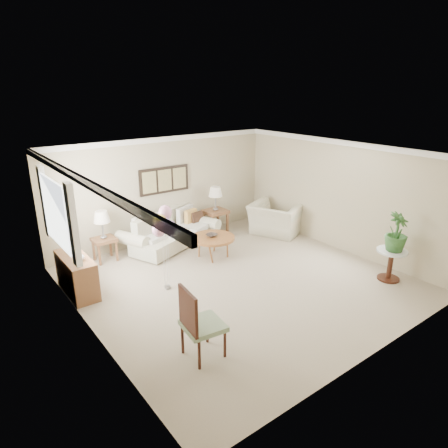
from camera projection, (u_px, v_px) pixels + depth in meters
name	position (u px, v px, depth m)	size (l,w,h in m)	color
ground_plane	(239.00, 281.00, 8.11)	(6.00, 6.00, 0.00)	tan
room_shell	(233.00, 204.00, 7.58)	(6.04, 6.04, 2.60)	#C0AF88
wall_art_triptych	(164.00, 180.00, 9.83)	(1.35, 0.06, 0.65)	black
sofa	(170.00, 233.00, 9.75)	(2.59, 1.58, 0.85)	beige
end_table_left	(104.00, 242.00, 8.91)	(0.50, 0.45, 0.54)	brown
end_table_right	(216.00, 214.00, 10.59)	(0.58, 0.53, 0.64)	brown
lamp_left	(102.00, 218.00, 8.72)	(0.36, 0.36, 0.64)	gray
lamp_right	(215.00, 192.00, 10.39)	(0.36, 0.36, 0.63)	gray
coffee_table	(213.00, 238.00, 9.09)	(0.99, 0.99, 0.50)	brown
decor_bowl	(212.00, 235.00, 9.08)	(0.25, 0.25, 0.06)	#2F2621
armchair	(276.00, 219.00, 10.57)	(1.26, 1.10, 0.82)	beige
side_table	(391.00, 257.00, 8.02)	(0.60, 0.60, 0.65)	silver
potted_plant	(397.00, 232.00, 7.82)	(0.44, 0.44, 0.78)	#25521C
accent_chair	(198.00, 322.00, 5.66)	(0.62, 0.62, 1.14)	gray
credenza	(77.00, 275.00, 7.55)	(0.46, 1.20, 0.74)	brown
vase_white	(79.00, 256.00, 7.23)	(0.18, 0.18, 0.19)	silver
vase_sage	(70.00, 248.00, 7.61)	(0.18, 0.18, 0.19)	beige
balloon_cluster	(164.00, 224.00, 7.37)	(0.51, 0.43, 1.66)	gray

